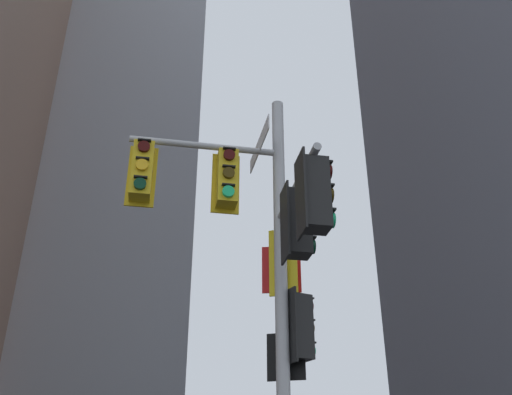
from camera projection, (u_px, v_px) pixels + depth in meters
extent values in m
cube|color=#9399A3|center=(103.00, 119.00, 41.21)|extent=(12.32, 12.32, 50.43)
cylinder|color=#B2B2B5|center=(282.00, 310.00, 8.69)|extent=(0.21, 0.21, 7.82)
cylinder|color=#B2B2B5|center=(206.00, 146.00, 9.74)|extent=(2.59, 0.37, 0.11)
cylinder|color=#B2B2B5|center=(296.00, 187.00, 8.36)|extent=(0.38, 2.33, 0.11)
cube|color=gold|center=(225.00, 184.00, 9.70)|extent=(0.48, 0.08, 1.14)
cube|color=gold|center=(227.00, 178.00, 9.53)|extent=(0.37, 0.37, 1.00)
cylinder|color=#360605|center=(229.00, 155.00, 9.51)|extent=(0.21, 0.08, 0.20)
cube|color=black|center=(229.00, 149.00, 9.56)|extent=(0.23, 0.09, 0.02)
cylinder|color=#3C2C06|center=(229.00, 173.00, 9.36)|extent=(0.21, 0.08, 0.20)
cube|color=black|center=(229.00, 166.00, 9.41)|extent=(0.23, 0.09, 0.02)
cylinder|color=#19C672|center=(228.00, 191.00, 9.20)|extent=(0.21, 0.08, 0.20)
cube|color=black|center=(228.00, 185.00, 9.25)|extent=(0.23, 0.09, 0.02)
cube|color=gold|center=(142.00, 176.00, 9.46)|extent=(0.48, 0.08, 1.14)
cube|color=gold|center=(142.00, 171.00, 9.30)|extent=(0.37, 0.37, 1.00)
cylinder|color=#360605|center=(144.00, 147.00, 9.28)|extent=(0.21, 0.08, 0.20)
cube|color=black|center=(145.00, 140.00, 9.32)|extent=(0.23, 0.09, 0.02)
cylinder|color=yellow|center=(142.00, 165.00, 9.12)|extent=(0.21, 0.08, 0.20)
cube|color=black|center=(143.00, 158.00, 9.17)|extent=(0.23, 0.09, 0.02)
cylinder|color=#06311C|center=(140.00, 184.00, 8.96)|extent=(0.21, 0.08, 0.20)
cube|color=black|center=(141.00, 177.00, 9.01)|extent=(0.23, 0.09, 0.02)
cube|color=black|center=(285.00, 223.00, 8.06)|extent=(0.08, 0.48, 1.14)
cube|color=black|center=(298.00, 223.00, 8.09)|extent=(0.38, 0.38, 1.00)
cylinder|color=red|center=(310.00, 203.00, 8.28)|extent=(0.08, 0.21, 0.20)
cube|color=black|center=(310.00, 196.00, 8.33)|extent=(0.10, 0.23, 0.02)
cylinder|color=#3C2C06|center=(311.00, 224.00, 8.12)|extent=(0.08, 0.21, 0.20)
cube|color=black|center=(311.00, 217.00, 8.17)|extent=(0.10, 0.23, 0.02)
cylinder|color=#06311C|center=(312.00, 247.00, 7.96)|extent=(0.08, 0.21, 0.20)
cube|color=black|center=(312.00, 239.00, 8.02)|extent=(0.10, 0.23, 0.02)
cube|color=black|center=(301.00, 194.00, 7.24)|extent=(0.08, 0.48, 1.14)
cube|color=black|center=(315.00, 195.00, 7.27)|extent=(0.38, 0.38, 1.00)
cylinder|color=#360605|center=(328.00, 172.00, 7.45)|extent=(0.08, 0.21, 0.20)
cube|color=black|center=(328.00, 165.00, 7.51)|extent=(0.10, 0.23, 0.02)
cylinder|color=#3C2C06|center=(330.00, 196.00, 7.30)|extent=(0.08, 0.21, 0.20)
cube|color=black|center=(330.00, 188.00, 7.35)|extent=(0.10, 0.23, 0.02)
cylinder|color=#19C672|center=(331.00, 220.00, 7.14)|extent=(0.08, 0.21, 0.20)
cube|color=black|center=(331.00, 212.00, 7.19)|extent=(0.10, 0.23, 0.02)
cube|color=yellow|center=(283.00, 261.00, 9.16)|extent=(0.39, 0.32, 1.14)
cube|color=yellow|center=(287.00, 265.00, 9.32)|extent=(0.48, 0.48, 1.00)
cylinder|color=#360605|center=(290.00, 249.00, 9.64)|extent=(0.19, 0.17, 0.20)
cube|color=black|center=(290.00, 243.00, 9.70)|extent=(0.22, 0.19, 0.02)
cylinder|color=yellow|center=(291.00, 269.00, 9.48)|extent=(0.19, 0.17, 0.20)
cube|color=black|center=(291.00, 262.00, 9.54)|extent=(0.22, 0.19, 0.02)
cylinder|color=#06311C|center=(291.00, 289.00, 9.32)|extent=(0.19, 0.17, 0.20)
cube|color=black|center=(291.00, 282.00, 9.38)|extent=(0.22, 0.19, 0.02)
cube|color=black|center=(288.00, 326.00, 8.63)|extent=(0.12, 0.48, 1.14)
cube|color=black|center=(299.00, 327.00, 8.71)|extent=(0.40, 0.40, 1.00)
cylinder|color=#360605|center=(309.00, 307.00, 8.95)|extent=(0.10, 0.21, 0.20)
cube|color=black|center=(309.00, 300.00, 9.01)|extent=(0.11, 0.23, 0.02)
cylinder|color=#3C2C06|center=(310.00, 329.00, 8.79)|extent=(0.10, 0.21, 0.20)
cube|color=black|center=(310.00, 321.00, 8.85)|extent=(0.11, 0.23, 0.02)
cylinder|color=#19C672|center=(311.00, 351.00, 8.64)|extent=(0.10, 0.21, 0.20)
cube|color=black|center=(311.00, 344.00, 8.69)|extent=(0.11, 0.23, 0.02)
cube|color=white|center=(259.00, 146.00, 9.94)|extent=(0.15, 1.57, 0.28)
cube|color=#19479E|center=(259.00, 146.00, 9.94)|extent=(0.14, 1.53, 0.24)
cube|color=red|center=(281.00, 269.00, 9.21)|extent=(0.60, 0.25, 0.80)
cube|color=white|center=(281.00, 269.00, 9.21)|extent=(0.56, 0.23, 0.76)
cube|color=black|center=(286.00, 356.00, 8.58)|extent=(0.52, 0.33, 0.72)
cube|color=white|center=(286.00, 356.00, 8.58)|extent=(0.48, 0.31, 0.68)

